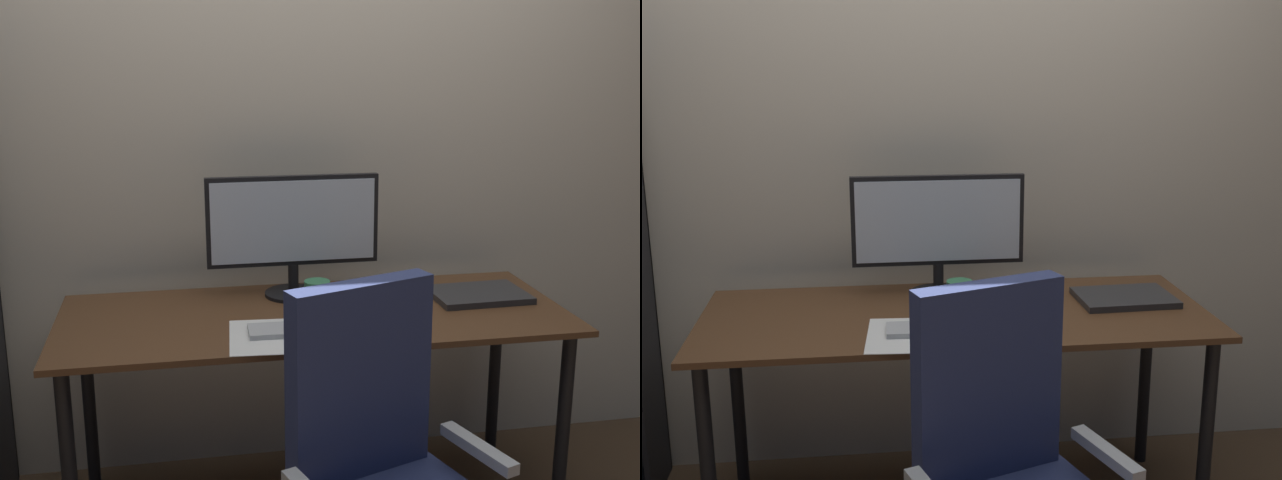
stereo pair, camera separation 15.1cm
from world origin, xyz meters
The scene contains 8 objects.
back_wall centered at (0.00, 0.50, 1.30)m, with size 6.40×0.10×2.60m, color beige.
desk centered at (0.00, 0.00, 0.65)m, with size 1.64×0.67×0.74m.
monitor centered at (-0.04, 0.19, 0.98)m, with size 0.59×0.20×0.42m.
keyboard centered at (-0.09, -0.17, 0.75)m, with size 0.29×0.11×0.02m, color #B7BABC.
mouse centered at (0.13, -0.17, 0.76)m, with size 0.06×0.10×0.03m, color black.
coffee_mug centered at (0.02, 0.03, 0.79)m, with size 0.10×0.09×0.10m.
laptop centered at (0.58, 0.05, 0.75)m, with size 0.32×0.23×0.02m, color #2D2D30.
paper_sheet centered at (-0.18, -0.19, 0.74)m, with size 0.21×0.30×0.00m, color white.
Camera 2 is at (-0.28, -2.39, 1.57)m, focal length 43.63 mm.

